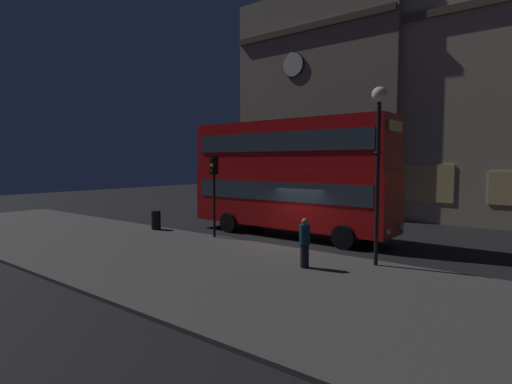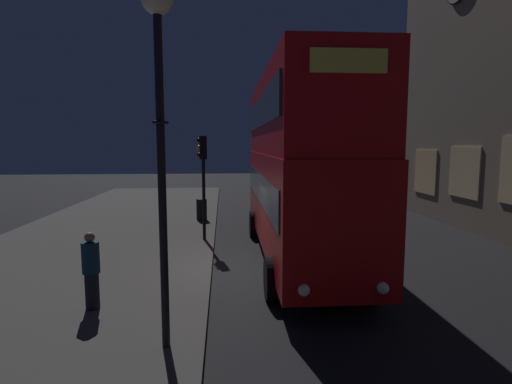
% 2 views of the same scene
% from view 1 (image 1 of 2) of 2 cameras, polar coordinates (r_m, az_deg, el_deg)
% --- Properties ---
extents(ground_plane, '(80.00, 80.00, 0.00)m').
position_cam_1_polar(ground_plane, '(18.30, 5.11, -7.46)').
color(ground_plane, black).
extents(sidewalk_slab, '(44.00, 8.46, 0.12)m').
position_cam_1_polar(sidewalk_slab, '(14.37, -6.26, -10.51)').
color(sidewalk_slab, '#423F3D').
rests_on(sidewalk_slab, ground).
extents(building_with_clock, '(12.50, 8.45, 15.80)m').
position_cam_1_polar(building_with_clock, '(32.73, 11.11, 11.55)').
color(building_with_clock, gray).
rests_on(building_with_clock, ground).
extents(double_decker_bus, '(10.93, 2.83, 5.74)m').
position_cam_1_polar(double_decker_bus, '(20.24, 4.64, 2.76)').
color(double_decker_bus, '#B20F0F').
rests_on(double_decker_bus, ground).
extents(traffic_light_near_kerb, '(0.35, 0.38, 3.86)m').
position_cam_1_polar(traffic_light_near_kerb, '(19.17, -6.00, 1.81)').
color(traffic_light_near_kerb, black).
rests_on(traffic_light_near_kerb, sidewalk_slab).
extents(street_lamp, '(0.52, 0.52, 6.15)m').
position_cam_1_polar(street_lamp, '(14.49, 16.98, 7.79)').
color(street_lamp, black).
rests_on(street_lamp, sidewalk_slab).
extents(pedestrian, '(0.37, 0.37, 1.70)m').
position_cam_1_polar(pedestrian, '(13.88, 6.92, -7.11)').
color(pedestrian, black).
rests_on(pedestrian, sidewalk_slab).
extents(litter_bin, '(0.49, 0.49, 1.00)m').
position_cam_1_polar(litter_bin, '(22.17, -13.99, -3.89)').
color(litter_bin, black).
rests_on(litter_bin, sidewalk_slab).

